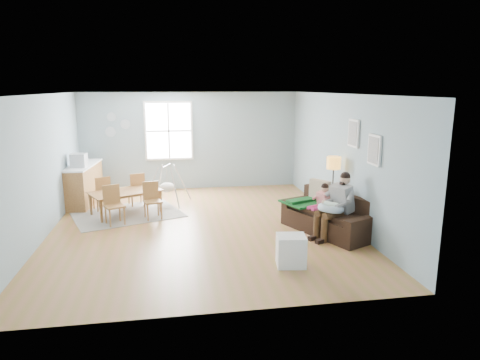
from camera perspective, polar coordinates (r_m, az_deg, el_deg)
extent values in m
cube|color=olive|center=(8.96, -5.19, -6.45)|extent=(8.40, 9.40, 0.08)
cube|color=white|center=(8.49, -5.60, 13.36)|extent=(8.40, 9.40, 0.60)
cube|color=#8AAAB5|center=(13.23, -6.83, 5.79)|extent=(8.40, 0.08, 3.90)
cube|color=#8AAAB5|center=(4.13, -0.67, -8.80)|extent=(8.40, 0.08, 3.90)
cube|color=#8AAAB5|center=(9.82, 19.65, 2.89)|extent=(0.08, 9.40, 3.90)
cube|color=white|center=(12.00, -9.48, 6.48)|extent=(1.32, 0.06, 1.62)
cube|color=white|center=(11.97, -9.48, 6.47)|extent=(1.20, 0.02, 1.50)
cube|color=white|center=(11.96, -9.48, 6.46)|extent=(1.20, 0.03, 0.04)
cube|color=white|center=(11.96, -9.48, 6.46)|extent=(0.04, 0.03, 1.50)
cube|color=white|center=(7.90, 17.49, 3.84)|extent=(0.04, 0.44, 0.54)
cube|color=slate|center=(7.89, 17.33, 3.84)|extent=(0.01, 0.36, 0.46)
cube|color=white|center=(8.68, 14.92, 6.04)|extent=(0.04, 0.44, 0.54)
cube|color=slate|center=(8.67, 14.77, 6.04)|extent=(0.01, 0.36, 0.46)
cylinder|color=#A3B6C3|center=(12.06, -16.76, 8.07)|extent=(0.24, 0.02, 0.24)
cylinder|color=#A3B6C3|center=(12.04, -15.04, 7.21)|extent=(0.26, 0.02, 0.26)
cylinder|color=#A3B6C3|center=(12.10, -16.88, 6.17)|extent=(0.28, 0.02, 0.28)
cube|color=black|center=(8.70, 11.57, -5.66)|extent=(1.53, 2.06, 0.38)
cube|color=black|center=(8.81, 13.12, -2.89)|extent=(0.96, 1.80, 0.39)
cube|color=black|center=(8.07, 16.01, -5.36)|extent=(0.81, 0.50, 0.14)
cube|color=black|center=(9.21, 7.83, -2.80)|extent=(0.81, 0.50, 0.14)
cube|color=#166029|center=(9.03, 8.71, -2.89)|extent=(1.08, 1.00, 0.04)
cube|color=#BCA690|center=(9.06, 10.59, -1.49)|extent=(0.37, 0.47, 0.47)
cube|color=gray|center=(8.42, 13.46, -2.38)|extent=(0.46, 0.51, 0.55)
sphere|color=tan|center=(8.38, 13.84, 0.13)|extent=(0.20, 0.20, 0.20)
sphere|color=black|center=(8.37, 13.86, 0.41)|extent=(0.19, 0.19, 0.19)
cylinder|color=#3C2915|center=(8.19, 12.28, -4.63)|extent=(0.45, 0.31, 0.15)
cylinder|color=#3C2915|center=(8.33, 11.27, -4.30)|extent=(0.45, 0.31, 0.15)
cylinder|color=#3C2915|center=(8.13, 11.18, -6.60)|extent=(0.12, 0.12, 0.47)
cylinder|color=#3C2915|center=(8.26, 10.19, -6.23)|extent=(0.12, 0.12, 0.47)
cube|color=black|center=(8.14, 10.75, -8.00)|extent=(0.24, 0.18, 0.08)
cube|color=black|center=(8.28, 9.76, -7.61)|extent=(0.24, 0.18, 0.08)
torus|color=#A9C0D3|center=(8.25, 12.02, -3.71)|extent=(0.68, 0.68, 0.20)
cylinder|color=white|center=(8.24, 12.04, -3.26)|extent=(0.27, 0.26, 0.11)
sphere|color=tan|center=(8.30, 11.13, -2.97)|extent=(0.10, 0.10, 0.10)
cube|color=silver|center=(8.72, 11.06, -2.55)|extent=(0.28, 0.30, 0.33)
sphere|color=tan|center=(8.69, 11.24, -1.08)|extent=(0.15, 0.15, 0.15)
sphere|color=black|center=(8.68, 11.25, -0.91)|extent=(0.15, 0.15, 0.15)
cylinder|color=#D8347C|center=(8.57, 10.28, -3.78)|extent=(0.28, 0.19, 0.08)
cylinder|color=#D8347C|center=(8.66, 9.70, -3.59)|extent=(0.28, 0.19, 0.08)
cylinder|color=#D8347C|center=(8.53, 9.63, -4.92)|extent=(0.07, 0.07, 0.27)
cylinder|color=#D8347C|center=(8.62, 9.05, -4.72)|extent=(0.07, 0.07, 0.27)
cylinder|color=black|center=(9.38, 12.03, -5.48)|extent=(0.25, 0.25, 0.03)
cylinder|color=black|center=(9.21, 12.20, -1.85)|extent=(0.03, 0.03, 1.25)
cylinder|color=orange|center=(9.08, 12.39, 2.25)|extent=(0.29, 0.29, 0.25)
cube|color=white|center=(7.04, 6.82, -9.33)|extent=(0.50, 0.46, 0.50)
cube|color=black|center=(7.01, 5.16, -9.37)|extent=(0.08, 0.34, 0.40)
cube|color=gray|center=(10.10, -14.82, -4.37)|extent=(2.74, 2.41, 0.01)
imported|color=brown|center=(10.03, -14.90, -2.94)|extent=(1.74, 1.45, 0.54)
cube|color=brown|center=(9.31, -16.39, -3.37)|extent=(0.49, 0.49, 0.04)
cube|color=brown|center=(9.41, -16.78, -1.83)|extent=(0.34, 0.18, 0.41)
cylinder|color=brown|center=(9.18, -16.93, -4.92)|extent=(0.04, 0.04, 0.40)
cylinder|color=brown|center=(9.27, -15.14, -4.65)|extent=(0.04, 0.04, 0.40)
cylinder|color=brown|center=(9.46, -17.47, -4.45)|extent=(0.04, 0.04, 0.40)
cylinder|color=brown|center=(9.54, -15.73, -4.19)|extent=(0.04, 0.04, 0.40)
cube|color=brown|center=(9.51, -11.56, -2.83)|extent=(0.45, 0.45, 0.03)
cube|color=brown|center=(9.62, -11.83, -1.34)|extent=(0.35, 0.12, 0.40)
cylinder|color=brown|center=(9.40, -12.19, -4.29)|extent=(0.04, 0.04, 0.39)
cylinder|color=brown|center=(9.46, -10.43, -4.10)|extent=(0.04, 0.04, 0.39)
cylinder|color=brown|center=(9.68, -12.56, -3.82)|extent=(0.04, 0.04, 0.39)
cylinder|color=brown|center=(9.74, -10.85, -3.64)|extent=(0.04, 0.04, 0.39)
cube|color=brown|center=(10.52, -17.99, -1.72)|extent=(0.49, 0.49, 0.03)
cube|color=brown|center=(10.32, -17.79, -0.73)|extent=(0.33, 0.18, 0.40)
cylinder|color=brown|center=(10.75, -17.40, -2.47)|extent=(0.04, 0.04, 0.39)
cylinder|color=brown|center=(10.67, -18.92, -2.68)|extent=(0.04, 0.04, 0.39)
cylinder|color=brown|center=(10.48, -16.90, -2.82)|extent=(0.04, 0.04, 0.39)
cylinder|color=brown|center=(10.39, -18.45, -3.04)|extent=(0.04, 0.04, 0.39)
cube|color=brown|center=(10.71, -13.68, -1.21)|extent=(0.47, 0.47, 0.04)
cube|color=brown|center=(10.50, -13.49, -0.23)|extent=(0.34, 0.15, 0.40)
cylinder|color=brown|center=(10.93, -13.09, -1.97)|extent=(0.04, 0.04, 0.40)
cylinder|color=brown|center=(10.86, -14.61, -2.15)|extent=(0.04, 0.04, 0.40)
cylinder|color=brown|center=(10.65, -12.63, -2.33)|extent=(0.04, 0.04, 0.40)
cylinder|color=brown|center=(10.57, -14.18, -2.51)|extent=(0.04, 0.04, 0.40)
cube|color=brown|center=(11.21, -20.04, -0.58)|extent=(0.64, 1.76, 0.95)
cube|color=white|center=(11.12, -20.22, 1.86)|extent=(0.68, 1.80, 0.04)
cube|color=#B0B0B5|center=(10.77, -20.68, 2.48)|extent=(0.37, 0.35, 0.32)
cube|color=black|center=(10.82, -21.50, 2.45)|extent=(0.04, 0.27, 0.23)
cylinder|color=#B0B0B5|center=(10.59, -9.79, 1.86)|extent=(0.21, 0.52, 0.04)
ellipsoid|color=silver|center=(10.70, -9.69, -0.97)|extent=(0.39, 0.39, 0.24)
cylinder|color=#B0B0B5|center=(10.64, -9.74, 0.44)|extent=(0.01, 0.01, 0.43)
cylinder|color=#B0B0B5|center=(10.51, -11.79, -0.88)|extent=(0.42, 0.24, 0.94)
cylinder|color=#B0B0B5|center=(10.30, -8.67, -1.02)|extent=(0.22, 0.43, 0.94)
cylinder|color=#B0B0B5|center=(11.06, -10.66, -0.17)|extent=(0.22, 0.43, 0.94)
cylinder|color=#B0B0B5|center=(10.86, -7.67, -0.29)|extent=(0.42, 0.24, 0.94)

